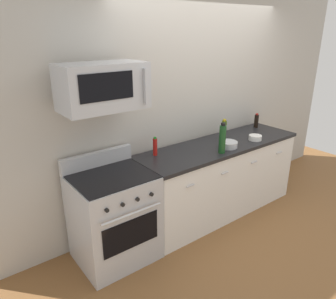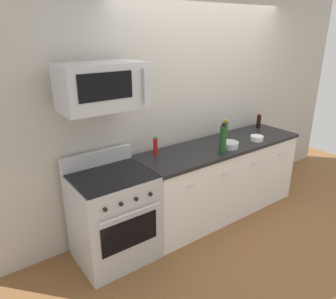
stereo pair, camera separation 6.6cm
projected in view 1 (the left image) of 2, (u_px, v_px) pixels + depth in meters
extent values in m
plane|color=brown|center=(217.00, 210.00, 4.18)|extent=(6.35, 6.35, 0.00)
cube|color=#B7B2A8|center=(199.00, 103.00, 4.01)|extent=(5.29, 0.10, 2.70)
cube|color=white|center=(218.00, 180.00, 4.02)|extent=(2.17, 0.62, 0.88)
cube|color=black|center=(221.00, 145.00, 3.86)|extent=(2.20, 0.65, 0.04)
cube|color=black|center=(233.00, 216.00, 3.95)|extent=(2.17, 0.02, 0.10)
cylinder|color=silver|center=(191.00, 186.00, 3.25)|extent=(0.10, 0.02, 0.02)
cylinder|color=silver|center=(225.00, 173.00, 3.54)|extent=(0.10, 0.02, 0.02)
cylinder|color=silver|center=(254.00, 162.00, 3.83)|extent=(0.10, 0.02, 0.02)
cylinder|color=silver|center=(279.00, 153.00, 4.12)|extent=(0.10, 0.02, 0.02)
cube|color=#B7BABF|center=(114.00, 218.00, 3.18)|extent=(0.76, 0.64, 0.91)
cube|color=black|center=(131.00, 234.00, 2.94)|extent=(0.58, 0.01, 0.30)
cylinder|color=#B7BABF|center=(132.00, 214.00, 2.83)|extent=(0.61, 0.02, 0.02)
cube|color=#B7BABF|center=(97.00, 160.00, 3.20)|extent=(0.76, 0.06, 0.16)
cube|color=black|center=(111.00, 176.00, 3.01)|extent=(0.73, 0.61, 0.01)
cylinder|color=black|center=(107.00, 210.00, 2.68)|extent=(0.04, 0.02, 0.04)
cylinder|color=black|center=(123.00, 205.00, 2.77)|extent=(0.04, 0.02, 0.04)
cylinder|color=black|center=(138.00, 199.00, 2.86)|extent=(0.04, 0.02, 0.04)
cylinder|color=black|center=(152.00, 194.00, 2.94)|extent=(0.04, 0.02, 0.04)
cube|color=#B7BABF|center=(103.00, 87.00, 2.76)|extent=(0.74, 0.40, 0.40)
cube|color=black|center=(107.00, 87.00, 2.56)|extent=(0.48, 0.01, 0.22)
cube|color=#B7BABF|center=(145.00, 86.00, 2.76)|extent=(0.02, 0.04, 0.30)
cylinder|color=#385114|center=(224.00, 130.00, 4.00)|extent=(0.06, 0.06, 0.23)
cylinder|color=#B29919|center=(225.00, 120.00, 3.96)|extent=(0.04, 0.04, 0.02)
cylinder|color=#B21914|center=(155.00, 147.00, 3.47)|extent=(0.05, 0.05, 0.19)
cylinder|color=#19721E|center=(155.00, 138.00, 3.44)|extent=(0.03, 0.03, 0.02)
cylinder|color=black|center=(256.00, 121.00, 4.47)|extent=(0.06, 0.06, 0.18)
cylinder|color=maroon|center=(257.00, 114.00, 4.43)|extent=(0.04, 0.04, 0.02)
cylinder|color=#19471E|center=(222.00, 139.00, 3.52)|extent=(0.08, 0.08, 0.31)
cylinder|color=black|center=(223.00, 124.00, 3.46)|extent=(0.05, 0.05, 0.03)
cylinder|color=#B2B5BA|center=(228.00, 144.00, 3.72)|extent=(0.22, 0.22, 0.07)
torus|color=#B2B5BA|center=(228.00, 142.00, 3.71)|extent=(0.22, 0.22, 0.01)
cylinder|color=#B2B5BA|center=(228.00, 147.00, 3.73)|extent=(0.12, 0.12, 0.01)
cylinder|color=white|center=(255.00, 138.00, 3.97)|extent=(0.16, 0.16, 0.06)
torus|color=white|center=(255.00, 136.00, 3.96)|extent=(0.16, 0.16, 0.01)
cylinder|color=white|center=(255.00, 140.00, 3.98)|extent=(0.09, 0.09, 0.01)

